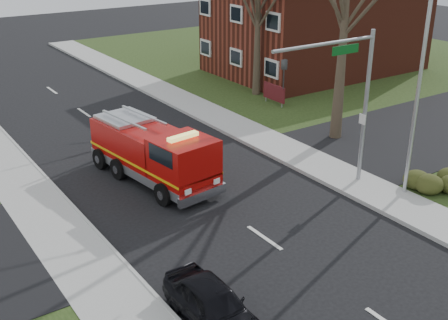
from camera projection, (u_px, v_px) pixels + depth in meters
ground at (264, 238)px, 20.75m from camera, size 120.00×120.00×0.00m
sidewalk_right at (379, 194)px, 23.93m from camera, size 2.40×80.00×0.15m
sidewalk_left at (108, 294)px, 17.51m from camera, size 2.40×80.00×0.15m
brick_building at (317, 24)px, 42.87m from camera, size 15.40×10.40×7.25m
health_center_sign at (274, 93)px, 35.37m from camera, size 0.12×2.00×1.40m
hedge_corner at (442, 176)px, 24.42m from camera, size 2.80×2.00×0.90m
traffic_signal_mast at (346, 84)px, 22.76m from camera, size 5.29×0.18×6.80m
streetlight_pole at (417, 92)px, 22.29m from camera, size 1.48×0.16×8.40m
fire_engine at (154, 154)px, 24.95m from camera, size 3.38×7.17×2.79m
parked_car_maroon at (213, 305)px, 16.07m from camera, size 1.56×3.85×1.31m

